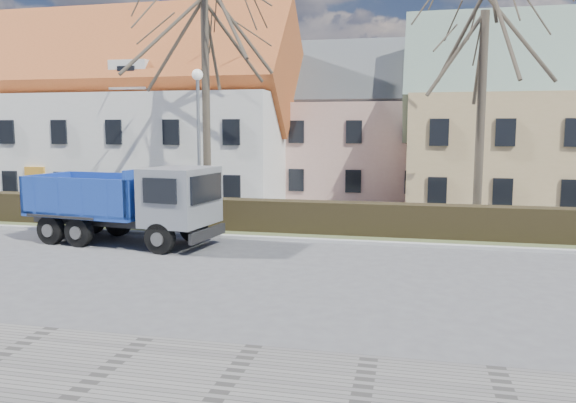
% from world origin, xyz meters
% --- Properties ---
extents(ground, '(120.00, 120.00, 0.00)m').
position_xyz_m(ground, '(0.00, 0.00, 0.00)').
color(ground, '#4C4C4F').
extents(curb_far, '(80.00, 0.30, 0.12)m').
position_xyz_m(curb_far, '(0.00, 4.60, 0.06)').
color(curb_far, '#AAA9A9').
rests_on(curb_far, ground).
extents(grass_strip, '(80.00, 3.00, 0.10)m').
position_xyz_m(grass_strip, '(0.00, 6.20, 0.05)').
color(grass_strip, '#434E2C').
rests_on(grass_strip, ground).
extents(hedge, '(60.00, 0.90, 1.30)m').
position_xyz_m(hedge, '(0.00, 6.00, 0.65)').
color(hedge, black).
rests_on(hedge, ground).
extents(building_white, '(26.80, 10.80, 9.50)m').
position_xyz_m(building_white, '(-13.00, 16.00, 4.75)').
color(building_white, silver).
rests_on(building_white, ground).
extents(building_pink, '(10.80, 8.80, 8.00)m').
position_xyz_m(building_pink, '(4.00, 20.00, 4.00)').
color(building_pink, '#C99C8E').
rests_on(building_pink, ground).
extents(tree_1, '(9.20, 9.20, 12.65)m').
position_xyz_m(tree_1, '(-2.00, 8.50, 6.33)').
color(tree_1, '#3C342A').
rests_on(tree_1, ground).
extents(tree_2, '(8.00, 8.00, 11.00)m').
position_xyz_m(tree_2, '(10.00, 8.50, 5.50)').
color(tree_2, '#3C342A').
rests_on(tree_2, ground).
extents(dump_truck, '(7.81, 3.77, 3.00)m').
position_xyz_m(dump_truck, '(-3.44, 2.85, 1.50)').
color(dump_truck, navy).
rests_on(dump_truck, ground).
extents(streetlight, '(0.54, 0.54, 6.89)m').
position_xyz_m(streetlight, '(-1.80, 7.00, 3.45)').
color(streetlight, gray).
rests_on(streetlight, ground).
extents(cart_frame, '(0.79, 0.49, 0.70)m').
position_xyz_m(cart_frame, '(-7.13, 4.56, 0.35)').
color(cart_frame, silver).
rests_on(cart_frame, ground).
extents(parked_car_a, '(3.80, 2.35, 1.21)m').
position_xyz_m(parked_car_a, '(-9.75, 10.32, 0.60)').
color(parked_car_a, '#212228').
rests_on(parked_car_a, ground).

